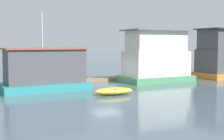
{
  "coord_description": "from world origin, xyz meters",
  "views": [
    {
      "loc": [
        -12.14,
        -24.56,
        3.67
      ],
      "look_at": [
        0.0,
        -1.0,
        1.4
      ],
      "focal_mm": 50.0,
      "sensor_mm": 36.0,
      "label": 1
    }
  ],
  "objects_px": {
    "dinghy_yellow": "(114,91)",
    "houseboat_green": "(156,58)",
    "mooring_post_far_left": "(138,71)",
    "houseboat_orange": "(221,55)",
    "houseboat_teal": "(45,70)",
    "mooring_post_near_right": "(224,67)"
  },
  "relations": [
    {
      "from": "houseboat_teal",
      "to": "houseboat_orange",
      "type": "distance_m",
      "value": 19.29
    },
    {
      "from": "houseboat_green",
      "to": "dinghy_yellow",
      "type": "xyz_separation_m",
      "value": [
        -7.26,
        -5.08,
        -2.0
      ]
    },
    {
      "from": "mooring_post_near_right",
      "to": "mooring_post_far_left",
      "type": "bearing_deg",
      "value": 180.0
    },
    {
      "from": "dinghy_yellow",
      "to": "houseboat_green",
      "type": "bearing_deg",
      "value": 34.96
    },
    {
      "from": "houseboat_teal",
      "to": "dinghy_yellow",
      "type": "distance_m",
      "value": 5.93
    },
    {
      "from": "mooring_post_far_left",
      "to": "mooring_post_near_right",
      "type": "xyz_separation_m",
      "value": [
        11.86,
        0.0,
        -0.01
      ]
    },
    {
      "from": "houseboat_teal",
      "to": "dinghy_yellow",
      "type": "relative_size",
      "value": 2.2
    },
    {
      "from": "dinghy_yellow",
      "to": "houseboat_teal",
      "type": "bearing_deg",
      "value": 131.12
    },
    {
      "from": "houseboat_orange",
      "to": "dinghy_yellow",
      "type": "relative_size",
      "value": 1.75
    },
    {
      "from": "houseboat_green",
      "to": "mooring_post_far_left",
      "type": "relative_size",
      "value": 3.77
    },
    {
      "from": "dinghy_yellow",
      "to": "mooring_post_far_left",
      "type": "bearing_deg",
      "value": 47.26
    },
    {
      "from": "houseboat_orange",
      "to": "mooring_post_near_right",
      "type": "distance_m",
      "value": 3.84
    },
    {
      "from": "houseboat_teal",
      "to": "houseboat_orange",
      "type": "xyz_separation_m",
      "value": [
        19.27,
        0.31,
        0.86
      ]
    },
    {
      "from": "houseboat_teal",
      "to": "mooring_post_near_right",
      "type": "distance_m",
      "value": 22.16
    },
    {
      "from": "houseboat_teal",
      "to": "houseboat_green",
      "type": "distance_m",
      "value": 11.11
    },
    {
      "from": "mooring_post_far_left",
      "to": "mooring_post_near_right",
      "type": "distance_m",
      "value": 11.86
    },
    {
      "from": "houseboat_green",
      "to": "mooring_post_near_right",
      "type": "bearing_deg",
      "value": 9.28
    },
    {
      "from": "dinghy_yellow",
      "to": "mooring_post_far_left",
      "type": "relative_size",
      "value": 1.7
    },
    {
      "from": "houseboat_orange",
      "to": "mooring_post_far_left",
      "type": "relative_size",
      "value": 2.97
    },
    {
      "from": "houseboat_green",
      "to": "mooring_post_near_right",
      "type": "height_order",
      "value": "houseboat_green"
    },
    {
      "from": "mooring_post_far_left",
      "to": "dinghy_yellow",
      "type": "bearing_deg",
      "value": -132.74
    },
    {
      "from": "houseboat_green",
      "to": "houseboat_orange",
      "type": "bearing_deg",
      "value": -2.87
    }
  ]
}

